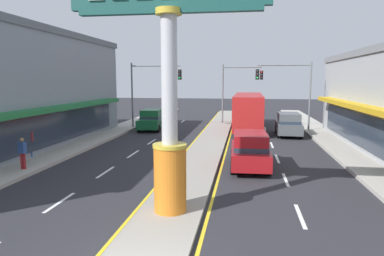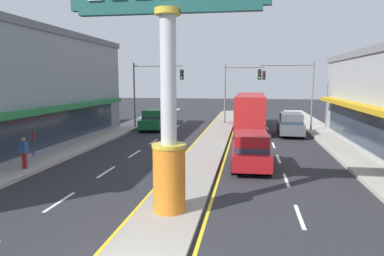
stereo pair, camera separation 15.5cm
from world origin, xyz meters
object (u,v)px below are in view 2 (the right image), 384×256
object	(u,v)px
traffic_light_right_side	(292,84)
suv_mid_left_lane	(251,150)
suv_near_left_lane	(154,119)
pedestrian_far_side	(24,151)
pedestrian_near_kerb	(31,140)
bus_far_right_lane	(250,109)
district_sign	(168,85)
traffic_light_left_side	(152,84)
traffic_light_median_far	(239,84)
suv_near_right_lane	(291,124)

from	to	relation	value
traffic_light_right_side	suv_mid_left_lane	bearing A→B (deg)	-104.56
suv_near_left_lane	pedestrian_far_side	xyz separation A→B (m)	(-2.38, -15.65, 0.09)
suv_mid_left_lane	pedestrian_far_side	xyz separation A→B (m)	(-11.21, -2.63, 0.09)
pedestrian_near_kerb	bus_far_right_lane	bearing A→B (deg)	49.84
pedestrian_far_side	bus_far_right_lane	bearing A→B (deg)	57.30
district_sign	pedestrian_near_kerb	distance (m)	12.40
suv_mid_left_lane	traffic_light_left_side	bearing A→B (deg)	123.92
bus_far_right_lane	pedestrian_near_kerb	xyz separation A→B (m)	(-12.55, -14.87, -0.73)
traffic_light_right_side	suv_mid_left_lane	xyz separation A→B (m)	(-3.58, -13.80, -3.26)
traffic_light_left_side	traffic_light_right_side	size ratio (longest dim) A/B	1.00
district_sign	bus_far_right_lane	bearing A→B (deg)	82.75
traffic_light_median_far	pedestrian_far_side	world-z (taller)	traffic_light_median_far
traffic_light_median_far	suv_near_right_lane	bearing A→B (deg)	-58.44
district_sign	bus_far_right_lane	size ratio (longest dim) A/B	0.73
traffic_light_median_far	suv_mid_left_lane	size ratio (longest dim) A/B	1.33
bus_far_right_lane	suv_mid_left_lane	size ratio (longest dim) A/B	2.41
bus_far_right_lane	suv_near_left_lane	bearing A→B (deg)	-168.41
traffic_light_median_far	pedestrian_far_side	distance (m)	23.73
suv_near_left_lane	traffic_light_median_far	bearing A→B (deg)	36.21
district_sign	traffic_light_median_far	bearing A→B (deg)	86.40
traffic_light_median_far	bus_far_right_lane	world-z (taller)	traffic_light_median_far
suv_near_right_lane	suv_near_left_lane	distance (m)	12.24
suv_mid_left_lane	suv_near_left_lane	bearing A→B (deg)	124.16
bus_far_right_lane	pedestrian_near_kerb	size ratio (longest dim) A/B	6.64
pedestrian_near_kerb	pedestrian_far_side	distance (m)	2.91
suv_near_left_lane	pedestrian_far_side	size ratio (longest dim) A/B	2.96
suv_near_left_lane	district_sign	bearing A→B (deg)	-73.06
district_sign	suv_near_right_lane	world-z (taller)	district_sign
suv_near_left_lane	suv_mid_left_lane	xyz separation A→B (m)	(8.83, -13.02, 0.00)
bus_far_right_lane	district_sign	bearing A→B (deg)	-97.25
traffic_light_right_side	pedestrian_far_side	size ratio (longest dim) A/B	3.90
traffic_light_left_side	pedestrian_far_side	bearing A→B (deg)	-97.38
traffic_light_left_side	pedestrian_near_kerb	xyz separation A→B (m)	(-3.44, -13.60, -3.11)
traffic_light_left_side	pedestrian_near_kerb	size ratio (longest dim) A/B	3.66
suv_mid_left_lane	pedestrian_far_side	world-z (taller)	suv_mid_left_lane
traffic_light_right_side	bus_far_right_lane	size ratio (longest dim) A/B	0.55
traffic_light_right_side	traffic_light_median_far	size ratio (longest dim) A/B	1.00
suv_near_right_lane	pedestrian_far_side	distance (m)	20.17
traffic_light_left_side	suv_mid_left_lane	xyz separation A→B (m)	(9.12, -13.56, -3.26)
traffic_light_left_side	traffic_light_right_side	bearing A→B (deg)	1.09
district_sign	pedestrian_far_side	bearing A→B (deg)	153.19
traffic_light_median_far	suv_mid_left_lane	world-z (taller)	traffic_light_median_far
traffic_light_median_far	traffic_light_left_side	bearing A→B (deg)	-147.43
bus_far_right_lane	suv_mid_left_lane	distance (m)	14.86
suv_near_right_lane	suv_mid_left_lane	xyz separation A→B (m)	(-3.30, -11.38, 0.00)
pedestrian_near_kerb	traffic_light_median_far	bearing A→B (deg)	58.63
pedestrian_far_side	traffic_light_median_far	bearing A→B (deg)	64.70
district_sign	suv_mid_left_lane	distance (m)	8.20
suv_mid_left_lane	pedestrian_near_kerb	distance (m)	12.55
suv_near_right_lane	pedestrian_far_side	xyz separation A→B (m)	(-14.51, -14.01, 0.09)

